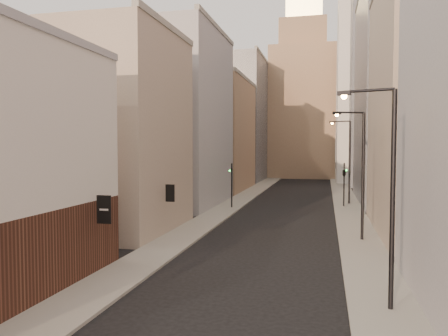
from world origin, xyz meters
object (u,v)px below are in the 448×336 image
Objects in this scene: streetlamp_far at (348,157)px; white_tower at (360,82)px; traffic_light_left at (232,178)px; streetlamp_mid at (360,168)px; streetlamp_near at (387,185)px; traffic_light_right at (344,173)px; clock_tower at (303,97)px.

white_tower is at bearing 103.34° from streetlamp_far.
traffic_light_left is at bearing -133.37° from streetlamp_far.
white_tower reaches higher than streetlamp_mid.
streetlamp_mid is 20.46m from streetlamp_far.
streetlamp_mid is 0.95× the size of streetlamp_far.
streetlamp_near reaches higher than traffic_light_right.
clock_tower reaches higher than white_tower.
clock_tower is at bearing 128.16° from white_tower.
streetlamp_far reaches higher than traffic_light_right.
streetlamp_mid is at bearing 107.02° from streetlamp_near.
streetlamp_near is at bearing 133.68° from traffic_light_left.
white_tower is 53.79m from streetlamp_mid.
traffic_light_right is (-0.36, 17.90, -1.51)m from streetlamp_mid.
streetlamp_near is 34.12m from streetlamp_far.
traffic_light_right is at bearing 107.53° from streetlamp_near.
clock_tower is 54.10m from traffic_light_left.
clock_tower is 8.98× the size of traffic_light_right.
traffic_light_right is at bearing -96.57° from white_tower.
traffic_light_left is at bearing -95.52° from clock_tower.
traffic_light_right is (-3.93, -34.10, -14.76)m from white_tower.
streetlamp_far is (-3.46, -31.55, -12.97)m from white_tower.
traffic_light_right is at bearing 67.91° from streetlamp_mid.
streetlamp_mid is at bearing 150.93° from traffic_light_left.
clock_tower reaches higher than streetlamp_mid.
traffic_light_left is at bearing 131.06° from streetlamp_near.
streetlamp_far is at bearing -115.73° from traffic_light_right.
clock_tower is 50.54m from traffic_light_right.
white_tower is 43.91m from traffic_light_left.
white_tower is at bearing -93.49° from traffic_light_left.
streetlamp_near is 31.61m from traffic_light_right.
streetlamp_far reaches higher than streetlamp_near.
white_tower reaches higher than traffic_light_right.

